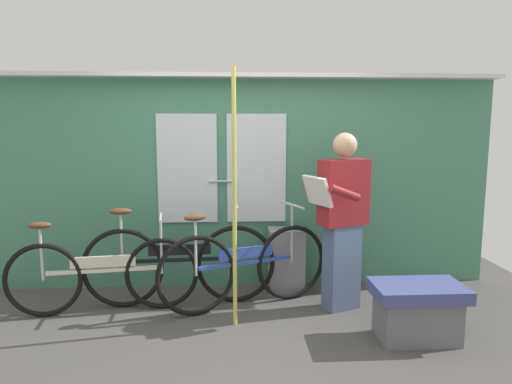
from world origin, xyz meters
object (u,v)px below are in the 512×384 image
(trash_bin_by_wall, at_px, (286,260))
(bench_seat_corner, at_px, (417,310))
(bicycle_leaning_behind, at_px, (245,266))
(handrail_pole, at_px, (234,201))
(bicycle_near_door, at_px, (103,274))
(passenger_reading_newspaper, at_px, (342,218))
(bicycle_by_pole, at_px, (179,264))

(trash_bin_by_wall, xyz_separation_m, bench_seat_corner, (0.89, -1.16, -0.08))
(bicycle_leaning_behind, xyz_separation_m, handrail_pole, (-0.10, -0.38, 0.68))
(handrail_pole, bearing_deg, bicycle_near_door, 164.98)
(handrail_pole, distance_m, bench_seat_corner, 1.68)
(passenger_reading_newspaper, height_order, handrail_pole, handrail_pole)
(bicycle_near_door, distance_m, passenger_reading_newspaper, 2.20)
(handrail_pole, height_order, bench_seat_corner, handrail_pole)
(trash_bin_by_wall, bearing_deg, bicycle_leaning_behind, -135.75)
(passenger_reading_newspaper, bearing_deg, bicycle_leaning_behind, -27.96)
(bicycle_near_door, bearing_deg, bicycle_leaning_behind, -4.45)
(bicycle_leaning_behind, distance_m, passenger_reading_newspaper, 0.99)
(bench_seat_corner, bearing_deg, trash_bin_by_wall, 127.65)
(trash_bin_by_wall, relative_size, bench_seat_corner, 0.91)
(passenger_reading_newspaper, distance_m, trash_bin_by_wall, 0.85)
(bicycle_leaning_behind, distance_m, bicycle_by_pole, 0.62)
(bicycle_near_door, bearing_deg, trash_bin_by_wall, 8.52)
(bicycle_by_pole, height_order, trash_bin_by_wall, bicycle_by_pole)
(passenger_reading_newspaper, height_order, bench_seat_corner, passenger_reading_newspaper)
(bicycle_near_door, relative_size, bicycle_leaning_behind, 1.06)
(handrail_pole, bearing_deg, trash_bin_by_wall, 56.36)
(bicycle_leaning_behind, height_order, bicycle_by_pole, bicycle_by_pole)
(handrail_pole, relative_size, bench_seat_corner, 3.04)
(handrail_pole, bearing_deg, bicycle_by_pole, 137.69)
(passenger_reading_newspaper, bearing_deg, bicycle_near_door, -23.19)
(bicycle_by_pole, xyz_separation_m, handrail_pole, (0.51, -0.47, 0.67))
(bench_seat_corner, bearing_deg, bicycle_leaning_behind, 150.83)
(bicycle_leaning_behind, bearing_deg, bicycle_by_pole, 150.59)
(bicycle_by_pole, bearing_deg, bicycle_leaning_behind, -12.07)
(bicycle_by_pole, xyz_separation_m, passenger_reading_newspaper, (1.48, -0.17, 0.45))
(handrail_pole, bearing_deg, passenger_reading_newspaper, 17.01)
(bicycle_leaning_behind, relative_size, bench_seat_corner, 2.26)
(bench_seat_corner, bearing_deg, bicycle_by_pole, 156.82)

